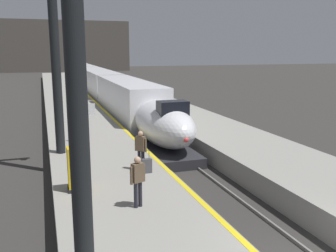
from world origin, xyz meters
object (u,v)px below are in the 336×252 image
passenger_mid_platform (138,178)px  ticket_machine_yellow (78,170)px  highspeed_train_main (101,85)px  passenger_near_edge (141,147)px  departure_info_board (87,115)px  station_column_near (73,22)px  rolling_suitcase (147,166)px  station_column_mid (54,28)px

passenger_mid_platform → ticket_machine_yellow: 2.74m
highspeed_train_main → passenger_near_edge: 30.09m
passenger_near_edge → departure_info_board: bearing=105.0°
station_column_near → ticket_machine_yellow: bearing=86.2°
station_column_near → departure_info_board: 13.25m
passenger_mid_platform → ticket_machine_yellow: (-1.68, 2.15, -0.25)m
station_column_near → passenger_near_edge: bearing=65.7°
highspeed_train_main → passenger_near_edge: bearing=-95.4°
rolling_suitcase → station_column_near: bearing=-116.7°
ticket_machine_yellow → departure_info_board: size_ratio=0.75×
passenger_mid_platform → ticket_machine_yellow: passenger_mid_platform is taller
rolling_suitcase → highspeed_train_main: bearing=84.9°
highspeed_train_main → rolling_suitcase: 30.50m
highspeed_train_main → station_column_near: station_column_near is taller
passenger_mid_platform → rolling_suitcase: (1.18, 3.21, -0.69)m
ticket_machine_yellow → station_column_mid: bearing=93.7°
highspeed_train_main → station_column_mid: 27.20m
highspeed_train_main → passenger_near_edge: size_ratio=33.91×
passenger_mid_platform → highspeed_train_main: bearing=83.4°
rolling_suitcase → departure_info_board: bearing=105.2°
station_column_near → passenger_near_edge: size_ratio=5.43×
passenger_mid_platform → departure_info_board: (-0.50, 9.39, 0.52)m
passenger_mid_platform → station_column_mid: bearing=105.1°
passenger_mid_platform → departure_info_board: departure_info_board is taller
station_column_near → station_column_mid: 10.69m
passenger_near_edge → passenger_mid_platform: size_ratio=1.00×
highspeed_train_main → station_column_mid: station_column_mid is taller
rolling_suitcase → ticket_machine_yellow: 3.08m
passenger_near_edge → passenger_mid_platform: 3.78m
passenger_near_edge → rolling_suitcase: bearing=-71.9°
departure_info_board → ticket_machine_yellow: bearing=-99.3°
passenger_mid_platform → passenger_near_edge: bearing=74.1°
highspeed_train_main → rolling_suitcase: size_ratio=58.37×
station_column_mid → departure_info_board: bearing=50.6°
passenger_near_edge → ticket_machine_yellow: bearing=-151.4°
station_column_near → rolling_suitcase: (3.21, 6.36, -5.22)m
departure_info_board → rolling_suitcase: bearing=-74.8°
station_column_mid → ticket_machine_yellow: bearing=-86.3°
passenger_near_edge → station_column_near: bearing=-114.3°
highspeed_train_main → station_column_mid: size_ratio=5.71×
passenger_near_edge → departure_info_board: (-1.54, 5.75, 0.52)m
passenger_mid_platform → rolling_suitcase: bearing=69.9°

